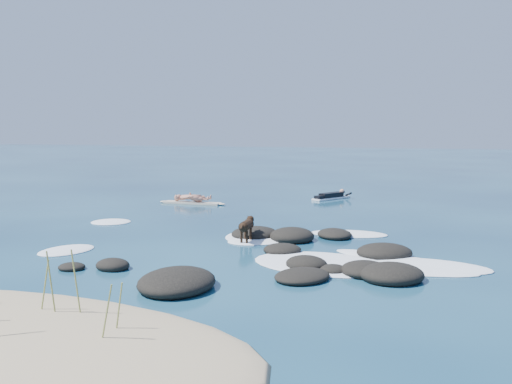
% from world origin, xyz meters
% --- Properties ---
extents(ground, '(160.00, 160.00, 0.00)m').
position_xyz_m(ground, '(0.00, 0.00, 0.00)').
color(ground, '#0A2642').
rests_on(ground, ground).
extents(reef_rocks, '(12.45, 7.91, 0.48)m').
position_xyz_m(reef_rocks, '(2.82, -1.92, 0.10)').
color(reef_rocks, black).
rests_on(reef_rocks, ground).
extents(breaking_foam, '(14.76, 7.72, 0.12)m').
position_xyz_m(breaking_foam, '(1.95, -1.24, 0.01)').
color(breaking_foam, white).
rests_on(breaking_foam, ground).
extents(standing_surfer_rig, '(2.92, 0.58, 1.66)m').
position_xyz_m(standing_surfer_rig, '(-3.55, 6.66, 0.66)').
color(standing_surfer_rig, beige).
rests_on(standing_surfer_rig, ground).
extents(paddling_surfer_rig, '(1.54, 2.13, 0.39)m').
position_xyz_m(paddling_surfer_rig, '(1.53, 10.13, 0.13)').
color(paddling_surfer_rig, white).
rests_on(paddling_surfer_rig, ground).
extents(dog, '(0.33, 1.13, 0.71)m').
position_xyz_m(dog, '(1.30, -0.18, 0.47)').
color(dog, black).
rests_on(dog, ground).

